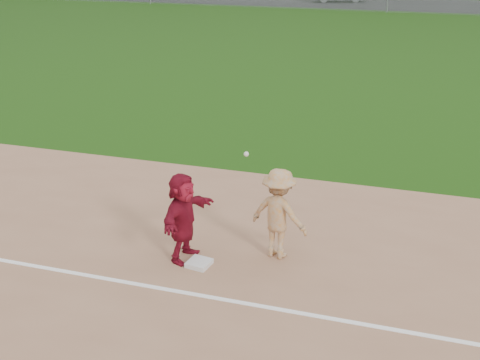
% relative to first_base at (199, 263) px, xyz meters
% --- Properties ---
extents(ground, '(160.00, 160.00, 0.00)m').
position_rel_first_base_xyz_m(ground, '(0.40, -0.16, -0.07)').
color(ground, '#1A410C').
rests_on(ground, ground).
extents(foul_line, '(60.00, 0.10, 0.01)m').
position_rel_first_base_xyz_m(foul_line, '(0.40, -0.96, -0.04)').
color(foul_line, white).
rests_on(foul_line, infield_dirt).
extents(parking_asphalt, '(120.00, 10.00, 0.01)m').
position_rel_first_base_xyz_m(parking_asphalt, '(0.40, 45.84, -0.06)').
color(parking_asphalt, black).
rests_on(parking_asphalt, ground).
extents(first_base, '(0.47, 0.47, 0.09)m').
position_rel_first_base_xyz_m(first_base, '(0.00, 0.00, 0.00)').
color(first_base, silver).
rests_on(first_base, infield_dirt).
extents(base_runner, '(0.76, 1.70, 1.77)m').
position_rel_first_base_xyz_m(base_runner, '(-0.37, 0.19, 0.84)').
color(base_runner, maroon).
rests_on(base_runner, infield_dirt).
extents(first_base_play, '(1.30, 0.95, 2.24)m').
position_rel_first_base_xyz_m(first_base_play, '(1.34, 0.82, 0.86)').
color(first_base_play, '#9B9B9D').
rests_on(first_base_play, infield_dirt).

